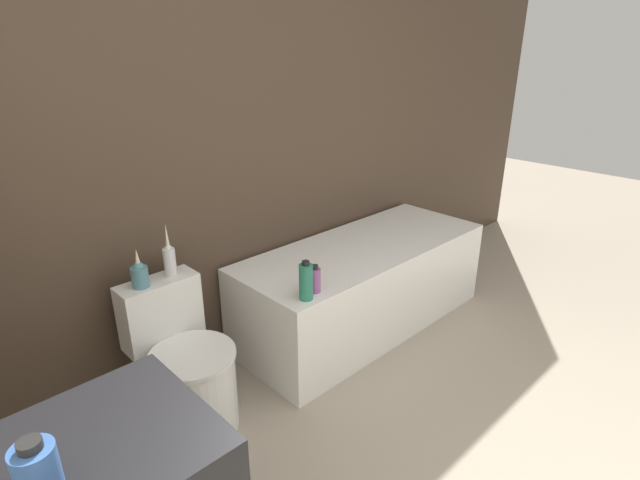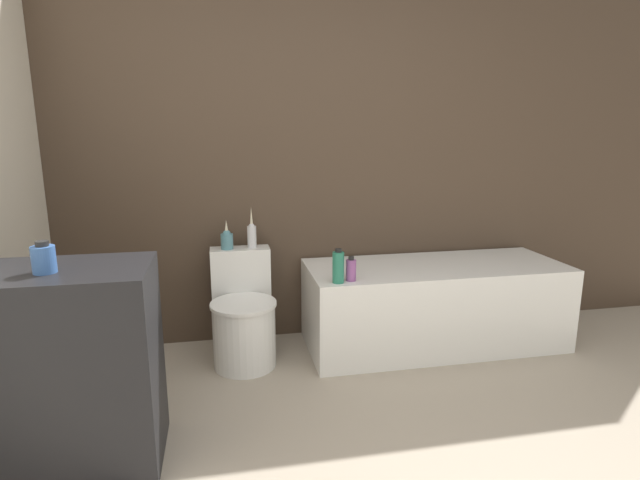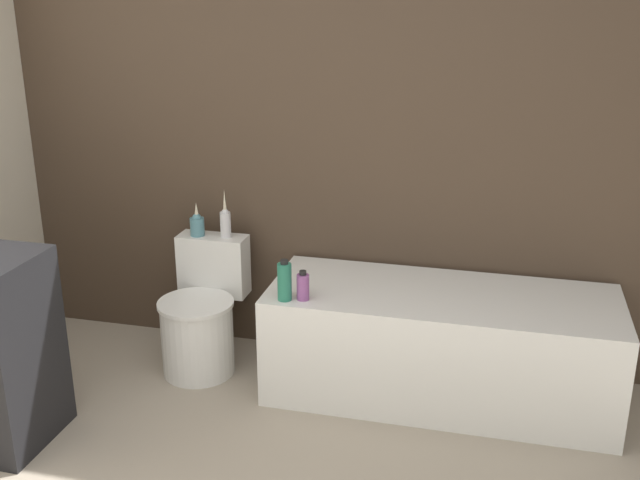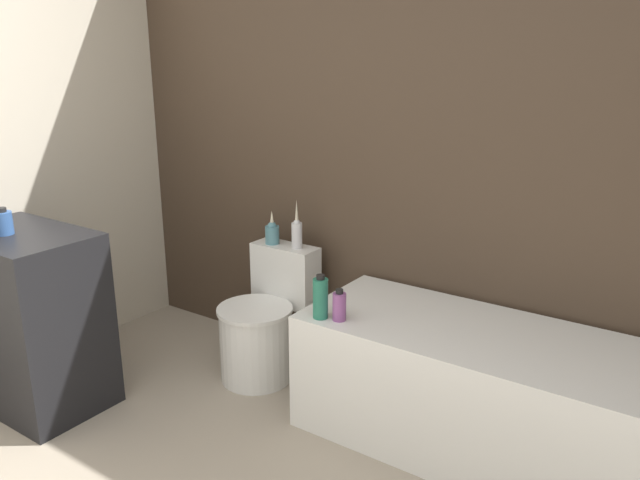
{
  "view_description": "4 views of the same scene",
  "coord_description": "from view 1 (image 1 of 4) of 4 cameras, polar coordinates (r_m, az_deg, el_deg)",
  "views": [
    {
      "loc": [
        -1.44,
        -0.1,
        1.73
      ],
      "look_at": [
        0.09,
        1.49,
        0.84
      ],
      "focal_mm": 28.0,
      "sensor_mm": 36.0,
      "label": 1
    },
    {
      "loc": [
        -0.65,
        -1.2,
        1.42
      ],
      "look_at": [
        -0.08,
        1.61,
        0.78
      ],
      "focal_mm": 28.0,
      "sensor_mm": 36.0,
      "label": 2
    },
    {
      "loc": [
        0.95,
        -1.62,
        1.99
      ],
      "look_at": [
        0.18,
        1.45,
        0.88
      ],
      "focal_mm": 42.0,
      "sensor_mm": 36.0,
      "label": 3
    },
    {
      "loc": [
        1.45,
        -0.61,
        1.68
      ],
      "look_at": [
        0.01,
        1.47,
        0.92
      ],
      "focal_mm": 35.0,
      "sensor_mm": 36.0,
      "label": 4
    }
  ],
  "objects": [
    {
      "name": "soap_bottle_glass",
      "position": [
        1.23,
        -29.71,
        -21.71
      ],
      "size": [
        0.09,
        0.09,
        0.13
      ],
      "color": "#335999",
      "rests_on": "vanity_counter"
    },
    {
      "name": "shampoo_bottle_short",
      "position": [
        2.48,
        -0.6,
        -4.55
      ],
      "size": [
        0.06,
        0.06,
        0.15
      ],
      "color": "#8C4C8C",
      "rests_on": "bathtub"
    },
    {
      "name": "shampoo_bottle_tall",
      "position": [
        2.4,
        -1.68,
        -4.78
      ],
      "size": [
        0.07,
        0.07,
        0.2
      ],
      "color": "#267259",
      "rests_on": "bathtub"
    },
    {
      "name": "vase_gold",
      "position": [
        2.4,
        -19.93,
        -3.67
      ],
      "size": [
        0.08,
        0.08,
        0.19
      ],
      "color": "teal",
      "rests_on": "toilet"
    },
    {
      "name": "toilet",
      "position": [
        2.51,
        -14.95,
        -14.18
      ],
      "size": [
        0.4,
        0.54,
        0.68
      ],
      "color": "white",
      "rests_on": "ground"
    },
    {
      "name": "vase_silver",
      "position": [
        2.46,
        -16.83,
        -2.04
      ],
      "size": [
        0.06,
        0.06,
        0.26
      ],
      "color": "silver",
      "rests_on": "toilet"
    },
    {
      "name": "wall_back_tiled",
      "position": [
        2.68,
        -11.2,
        12.43
      ],
      "size": [
        6.4,
        0.06,
        2.6
      ],
      "color": "#423326",
      "rests_on": "ground_plane"
    },
    {
      "name": "bathtub",
      "position": [
        3.19,
        4.94,
        -5.07
      ],
      "size": [
        1.69,
        0.66,
        0.55
      ],
      "color": "white",
      "rests_on": "ground"
    }
  ]
}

